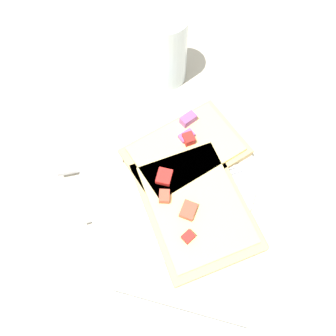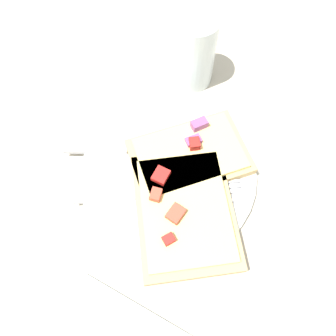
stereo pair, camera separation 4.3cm
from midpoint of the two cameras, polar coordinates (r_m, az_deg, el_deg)
The scene contains 8 objects.
ground_plane at distance 0.45m, azimuth 2.72°, elevation -1.50°, with size 4.00×4.00×0.00m, color #BCB29E.
plate at distance 0.44m, azimuth 2.75°, elevation -1.18°, with size 0.24×0.24×0.01m.
fork at distance 0.42m, azimuth 2.84°, elevation -4.72°, with size 0.19×0.13×0.01m.
knife at distance 0.45m, azimuth -3.24°, elevation 3.19°, with size 0.21×0.12×0.01m.
pizza_slice_main at distance 0.44m, azimuth 6.51°, elevation 1.87°, with size 0.18×0.18×0.03m.
pizza_slice_corner at distance 0.41m, azimuth 5.91°, elevation -7.76°, with size 0.19×0.20×0.03m.
crumb_scatter at distance 0.42m, azimuth 3.04°, elevation -2.86°, with size 0.06×0.09×0.01m.
drinking_glass at distance 0.50m, azimuth 7.09°, elevation 19.30°, with size 0.06×0.06×0.11m.
Camera 2 is at (-0.09, 0.16, 0.41)m, focal length 35.00 mm.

